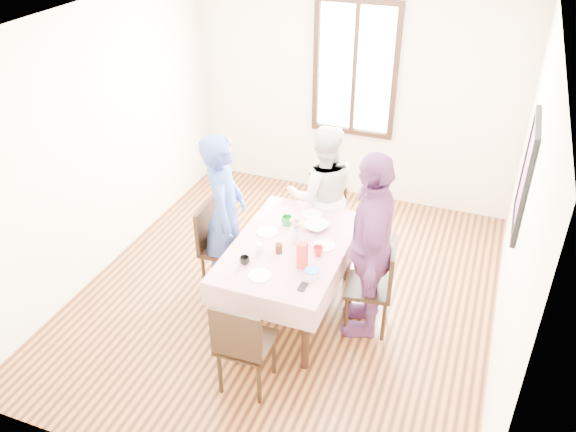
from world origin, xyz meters
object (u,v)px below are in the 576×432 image
object	(u,v)px
chair_far	(322,219)
person_far	(323,194)
person_left	(224,215)
chair_right	(368,287)
chair_near	(246,342)
person_right	(370,246)
dining_table	(290,279)
chair_left	(225,248)

from	to	relation	value
chair_far	person_far	world-z (taller)	person_far
person_left	person_far	size ratio (longest dim) A/B	1.09
chair_far	chair_right	bearing A→B (deg)	125.64
chair_near	person_right	distance (m)	1.35
dining_table	chair_near	bearing A→B (deg)	-90.00
chair_near	person_right	bearing A→B (deg)	53.66
dining_table	person_right	world-z (taller)	person_right
chair_right	chair_far	xyz separation A→B (m)	(-0.75, 0.95, 0.00)
person_right	dining_table	bearing A→B (deg)	-98.13
dining_table	chair_right	bearing A→B (deg)	3.49
dining_table	chair_far	xyz separation A→B (m)	(0.00, 1.00, 0.08)
dining_table	chair_right	distance (m)	0.75
chair_left	chair_near	xyz separation A→B (m)	(0.75, -1.14, 0.00)
chair_far	person_right	xyz separation A→B (m)	(0.73, -0.95, 0.44)
dining_table	person_far	world-z (taller)	person_far
person_far	person_right	xyz separation A→B (m)	(0.73, -0.94, 0.12)
person_far	dining_table	bearing A→B (deg)	66.84
chair_far	person_left	bearing A→B (deg)	47.62
chair_right	person_left	xyz separation A→B (m)	(-1.47, 0.09, 0.39)
dining_table	person_left	bearing A→B (deg)	169.36
chair_far	person_left	xyz separation A→B (m)	(-0.73, -0.86, 0.39)
person_far	chair_right	bearing A→B (deg)	105.36
chair_left	chair_near	size ratio (longest dim) A/B	1.00
chair_far	person_right	world-z (taller)	person_right
dining_table	chair_far	distance (m)	1.00
chair_left	person_right	bearing A→B (deg)	83.36
chair_left	person_left	distance (m)	0.39
chair_far	person_left	world-z (taller)	person_left
person_right	person_far	bearing A→B (deg)	-153.94
chair_near	person_left	world-z (taller)	person_left
chair_far	chair_near	size ratio (longest dim) A/B	1.00
chair_left	chair_far	distance (m)	1.14
chair_right	chair_far	size ratio (longest dim) A/B	1.00
dining_table	person_far	distance (m)	1.06
dining_table	chair_near	xyz separation A→B (m)	(0.00, -1.00, 0.08)
chair_far	chair_near	xyz separation A→B (m)	(0.00, -2.00, 0.00)
chair_right	person_right	distance (m)	0.44
chair_left	person_far	size ratio (longest dim) A/B	0.59
dining_table	person_left	distance (m)	0.87
chair_far	person_left	distance (m)	1.19
chair_right	chair_near	world-z (taller)	same
chair_left	person_right	size ratio (longest dim) A/B	0.51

